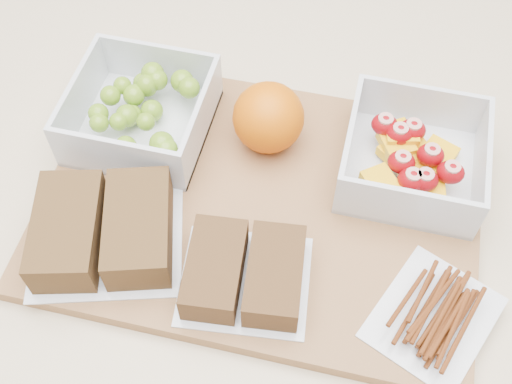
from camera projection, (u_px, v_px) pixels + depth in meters
counter at (242, 363)px, 1.01m from camera, size 1.20×0.90×0.90m
cutting_board at (261, 204)px, 0.63m from camera, size 0.42×0.30×0.02m
grape_container at (143, 111)px, 0.66m from camera, size 0.14×0.14×0.06m
fruit_container at (412, 159)px, 0.63m from camera, size 0.13×0.13×0.06m
orange at (268, 118)px, 0.64m from camera, size 0.07×0.07×0.07m
sandwich_bag_left at (104, 230)px, 0.58m from camera, size 0.17×0.16×0.04m
sandwich_bag_center at (245, 273)px, 0.56m from camera, size 0.13×0.11×0.04m
pretzel_bag at (436, 312)px, 0.55m from camera, size 0.13×0.14×0.02m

